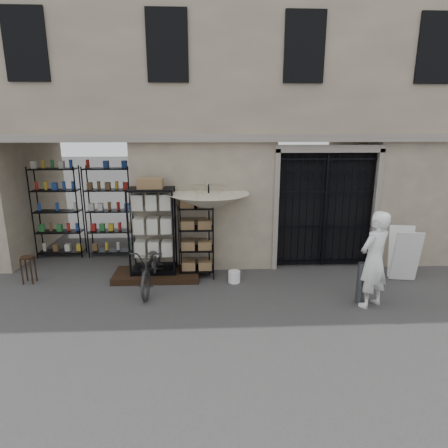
{
  "coord_description": "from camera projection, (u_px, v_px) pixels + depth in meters",
  "views": [
    {
      "loc": [
        -1.19,
        -6.85,
        3.5
      ],
      "look_at": [
        -0.8,
        1.4,
        1.35
      ],
      "focal_mm": 30.0,
      "sensor_mm": 36.0,
      "label": 1
    }
  ],
  "objects": [
    {
      "name": "ground",
      "position": [
        267.0,
        305.0,
        7.55
      ],
      "size": [
        80.0,
        80.0,
        0.0
      ],
      "primitive_type": "plane",
      "color": "black",
      "rests_on": "ground"
    },
    {
      "name": "main_building",
      "position": [
        249.0,
        89.0,
        10.29
      ],
      "size": [
        14.0,
        4.0,
        9.0
      ],
      "primitive_type": "cube",
      "color": "tan",
      "rests_on": "ground"
    },
    {
      "name": "shop_recess",
      "position": [
        79.0,
        207.0,
        9.68
      ],
      "size": [
        3.0,
        1.7,
        3.0
      ],
      "primitive_type": "cube",
      "color": "black",
      "rests_on": "ground"
    },
    {
      "name": "shop_shelving",
      "position": [
        84.0,
        212.0,
        10.22
      ],
      "size": [
        2.7,
        0.5,
        2.5
      ],
      "primitive_type": "cube",
      "color": "black",
      "rests_on": "ground"
    },
    {
      "name": "iron_gate",
      "position": [
        323.0,
        208.0,
        9.46
      ],
      "size": [
        2.5,
        0.21,
        3.0
      ],
      "color": "black",
      "rests_on": "ground"
    },
    {
      "name": "step_platform",
      "position": [
        157.0,
        275.0,
        8.92
      ],
      "size": [
        2.0,
        0.9,
        0.15
      ],
      "primitive_type": "cube",
      "color": "black",
      "rests_on": "ground"
    },
    {
      "name": "display_cabinet",
      "position": [
        153.0,
        235.0,
        8.72
      ],
      "size": [
        1.05,
        0.71,
        2.17
      ],
      "rotation": [
        0.0,
        0.0,
        0.09
      ],
      "color": "black",
      "rests_on": "step_platform"
    },
    {
      "name": "wire_rack",
      "position": [
        197.0,
        241.0,
        8.88
      ],
      "size": [
        0.81,
        0.6,
        1.8
      ],
      "rotation": [
        0.0,
        0.0,
        0.04
      ],
      "color": "black",
      "rests_on": "ground"
    },
    {
      "name": "market_umbrella",
      "position": [
        209.0,
        197.0,
        8.63
      ],
      "size": [
        2.13,
        2.15,
        2.68
      ],
      "rotation": [
        0.0,
        0.0,
        0.37
      ],
      "color": "black",
      "rests_on": "ground"
    },
    {
      "name": "white_bucket",
      "position": [
        234.0,
        277.0,
        8.67
      ],
      "size": [
        0.29,
        0.29,
        0.27
      ],
      "primitive_type": "cylinder",
      "rotation": [
        0.0,
        0.0,
        -0.07
      ],
      "color": "white",
      "rests_on": "ground"
    },
    {
      "name": "bicycle",
      "position": [
        153.0,
        288.0,
        8.39
      ],
      "size": [
        0.72,
        1.04,
        1.92
      ],
      "primitive_type": "imported",
      "rotation": [
        0.0,
        0.0,
        -0.05
      ],
      "color": "black",
      "rests_on": "ground"
    },
    {
      "name": "wooden_stool",
      "position": [
        29.0,
        269.0,
        8.59
      ],
      "size": [
        0.34,
        0.34,
        0.63
      ],
      "rotation": [
        0.0,
        0.0,
        0.16
      ],
      "color": "black",
      "rests_on": "ground"
    },
    {
      "name": "steel_bollard",
      "position": [
        361.0,
        283.0,
        7.57
      ],
      "size": [
        0.18,
        0.18,
        0.87
      ],
      "primitive_type": "cylinder",
      "rotation": [
        0.0,
        0.0,
        0.17
      ],
      "color": "#51555B",
      "rests_on": "ground"
    },
    {
      "name": "shopkeeper",
      "position": [
        369.0,
        305.0,
        7.56
      ],
      "size": [
        1.59,
        2.05,
        0.47
      ],
      "primitive_type": "imported",
      "rotation": [
        0.0,
        0.0,
        3.66
      ],
      "color": "white",
      "rests_on": "ground"
    },
    {
      "name": "easel_sign",
      "position": [
        404.0,
        254.0,
        8.71
      ],
      "size": [
        0.69,
        0.76,
        1.22
      ],
      "rotation": [
        0.0,
        0.0,
        -0.19
      ],
      "color": "silver",
      "rests_on": "ground"
    }
  ]
}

